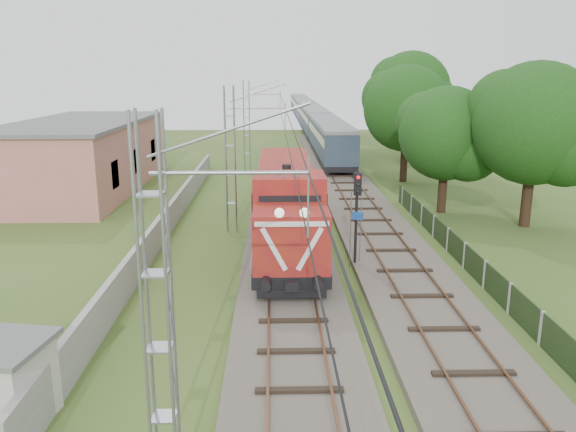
{
  "coord_description": "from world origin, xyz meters",
  "views": [
    {
      "loc": [
        -0.67,
        -18.47,
        8.63
      ],
      "look_at": [
        0.01,
        6.69,
        2.2
      ],
      "focal_mm": 35.0,
      "sensor_mm": 36.0,
      "label": 1
    }
  ],
  "objects_px": {
    "locomotive": "(286,201)",
    "relay_hut": "(4,384)",
    "coach_rake": "(309,114)",
    "signal_post": "(357,203)"
  },
  "relations": [
    {
      "from": "locomotive",
      "to": "relay_hut",
      "type": "relative_size",
      "value": 6.88
    },
    {
      "from": "locomotive",
      "to": "coach_rake",
      "type": "distance_m",
      "value": 61.41
    },
    {
      "from": "locomotive",
      "to": "signal_post",
      "type": "xyz_separation_m",
      "value": [
        3.01,
        -4.12,
        0.82
      ]
    },
    {
      "from": "locomotive",
      "to": "relay_hut",
      "type": "bearing_deg",
      "value": -115.66
    },
    {
      "from": "coach_rake",
      "to": "relay_hut",
      "type": "height_order",
      "value": "coach_rake"
    },
    {
      "from": "coach_rake",
      "to": "relay_hut",
      "type": "bearing_deg",
      "value": -99.19
    },
    {
      "from": "locomotive",
      "to": "signal_post",
      "type": "relative_size",
      "value": 3.85
    },
    {
      "from": "locomotive",
      "to": "signal_post",
      "type": "bearing_deg",
      "value": -53.87
    },
    {
      "from": "relay_hut",
      "to": "signal_post",
      "type": "bearing_deg",
      "value": 47.3
    },
    {
      "from": "signal_post",
      "to": "relay_hut",
      "type": "distance_m",
      "value": 15.47
    }
  ]
}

